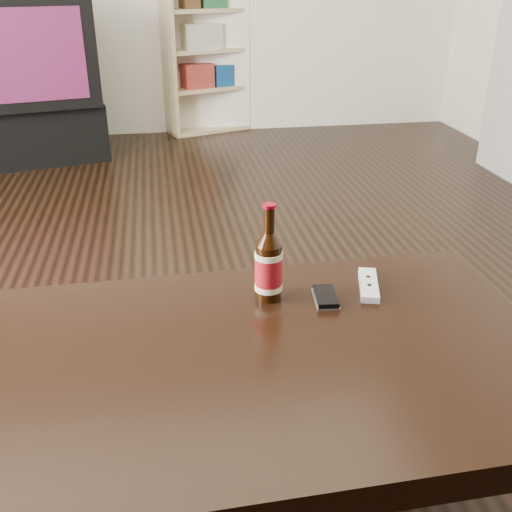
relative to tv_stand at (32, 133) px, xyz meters
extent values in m
cube|color=black|center=(0.79, -2.36, -0.20)|extent=(5.00, 6.00, 0.01)
cube|color=black|center=(0.00, 0.00, 0.00)|extent=(1.04, 0.69, 0.38)
cube|color=black|center=(0.00, 0.00, 0.53)|extent=(1.02, 0.77, 0.68)
cube|color=#9B080A|center=(0.07, -0.28, 0.53)|extent=(0.73, 0.18, 0.55)
cube|color=tan|center=(0.96, 0.57, 0.44)|extent=(0.13, 0.30, 1.26)
cube|color=tan|center=(1.57, 0.79, 0.44)|extent=(0.13, 0.30, 1.26)
cube|color=tan|center=(1.26, 0.68, -0.18)|extent=(0.74, 0.52, 0.03)
cube|color=tan|center=(1.21, 0.81, 0.44)|extent=(0.65, 0.26, 1.26)
cube|color=tan|center=(1.26, 0.68, 0.15)|extent=(0.68, 0.47, 0.03)
cube|color=tan|center=(1.26, 0.68, 0.44)|extent=(0.68, 0.47, 0.03)
cube|color=tan|center=(1.26, 0.68, 0.73)|extent=(0.68, 0.47, 0.03)
cube|color=maroon|center=(1.18, 0.63, 0.25)|extent=(0.28, 0.26, 0.18)
cube|color=navy|center=(1.38, 0.70, 0.24)|extent=(0.21, 0.23, 0.16)
cube|color=#BBB4A4|center=(1.22, 0.64, 0.54)|extent=(0.34, 0.28, 0.18)
cube|color=black|center=(0.99, -3.23, 0.26)|extent=(1.32, 0.79, 0.07)
cylinder|color=black|center=(0.42, -2.95, 0.02)|extent=(0.08, 0.08, 0.42)
cylinder|color=black|center=(1.55, -2.92, 0.02)|extent=(0.08, 0.08, 0.42)
cylinder|color=black|center=(1.08, -3.01, 0.37)|extent=(0.07, 0.07, 0.14)
cylinder|color=maroon|center=(1.08, -3.01, 0.37)|extent=(0.07, 0.07, 0.09)
cylinder|color=beige|center=(1.08, -3.01, 0.41)|extent=(0.08, 0.08, 0.01)
cylinder|color=beige|center=(1.08, -3.01, 0.33)|extent=(0.08, 0.08, 0.01)
cone|color=black|center=(1.08, -3.01, 0.45)|extent=(0.07, 0.07, 0.03)
cylinder|color=black|center=(1.08, -3.01, 0.50)|extent=(0.03, 0.03, 0.06)
cylinder|color=maroon|center=(1.08, -3.01, 0.53)|extent=(0.04, 0.04, 0.01)
cube|color=#BCBCBE|center=(1.21, -3.04, 0.30)|extent=(0.06, 0.11, 0.01)
cube|color=black|center=(1.21, -3.04, 0.31)|extent=(0.06, 0.10, 0.01)
cylinder|color=#BCBCBE|center=(1.21, -3.07, 0.31)|extent=(0.02, 0.02, 0.00)
cube|color=#BCBBBE|center=(1.33, -3.00, 0.31)|extent=(0.08, 0.16, 0.02)
cylinder|color=black|center=(1.34, -2.98, 0.31)|extent=(0.01, 0.01, 0.00)
cylinder|color=black|center=(1.33, -3.02, 0.31)|extent=(0.01, 0.01, 0.00)
camera|label=1|loc=(0.84, -4.24, 1.01)|focal=42.00mm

